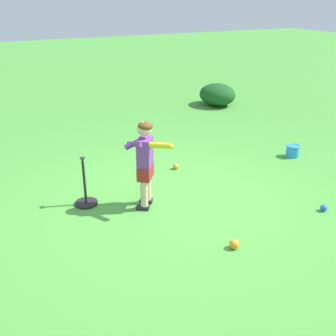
# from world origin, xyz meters

# --- Properties ---
(ground_plane) EXTENTS (40.00, 40.00, 0.00)m
(ground_plane) POSITION_xyz_m (0.00, 0.00, 0.00)
(ground_plane) COLOR #479338
(child_batter) EXTENTS (0.56, 0.41, 1.08)m
(child_batter) POSITION_xyz_m (-0.08, -0.40, 0.65)
(child_batter) COLOR #232328
(child_batter) RESTS_ON ground
(play_ball_behind_batter) EXTENTS (0.08, 0.08, 0.08)m
(play_ball_behind_batter) POSITION_xyz_m (-0.93, 0.45, 0.04)
(play_ball_behind_batter) COLOR orange
(play_ball_behind_batter) RESTS_ON ground
(play_ball_near_batter) EXTENTS (0.10, 0.10, 0.10)m
(play_ball_near_batter) POSITION_xyz_m (1.14, 0.05, 0.05)
(play_ball_near_batter) COLOR orange
(play_ball_near_batter) RESTS_ON ground
(play_ball_far_left) EXTENTS (0.08, 0.08, 0.08)m
(play_ball_far_left) POSITION_xyz_m (0.98, 1.46, 0.04)
(play_ball_far_left) COLOR blue
(play_ball_far_left) RESTS_ON ground
(batting_tee) EXTENTS (0.28, 0.28, 0.62)m
(batting_tee) POSITION_xyz_m (-0.46, -1.04, 0.10)
(batting_tee) COLOR black
(batting_tee) RESTS_ON ground
(toy_bucket) EXTENTS (0.22, 0.22, 0.19)m
(toy_bucket) POSITION_xyz_m (-0.54, 2.35, 0.10)
(toy_bucket) COLOR #2884DB
(toy_bucket) RESTS_ON ground
(shrub_left_background) EXTENTS (0.90, 0.79, 0.50)m
(shrub_left_background) POSITION_xyz_m (-3.80, 3.03, 0.25)
(shrub_left_background) COLOR #194C1E
(shrub_left_background) RESTS_ON ground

